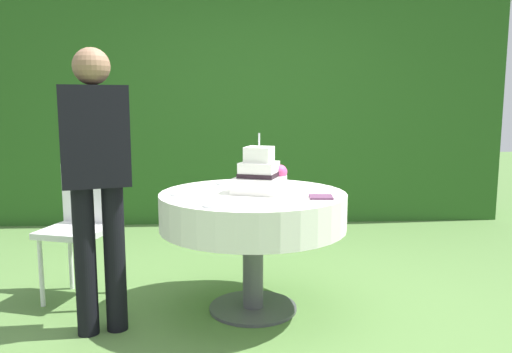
{
  "coord_description": "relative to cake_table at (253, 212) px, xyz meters",
  "views": [
    {
      "loc": [
        -0.15,
        -3.08,
        1.31
      ],
      "look_at": [
        0.02,
        0.0,
        0.86
      ],
      "focal_mm": 35.61,
      "sensor_mm": 36.0,
      "label": 1
    }
  ],
  "objects": [
    {
      "name": "wedding_cake",
      "position": [
        0.04,
        0.01,
        0.23
      ],
      "size": [
        0.37,
        0.37,
        0.37
      ],
      "color": "white",
      "rests_on": "cake_table"
    },
    {
      "name": "foliage_hedge",
      "position": [
        0.0,
        2.63,
        0.64
      ],
      "size": [
        5.69,
        0.61,
        2.55
      ],
      "primitive_type": "cube",
      "color": "#28561E",
      "rests_on": "ground_plane"
    },
    {
      "name": "napkin_stack",
      "position": [
        0.39,
        -0.2,
        0.13
      ],
      "size": [
        0.15,
        0.15,
        0.01
      ],
      "primitive_type": "cube",
      "rotation": [
        0.0,
        0.0,
        -0.1
      ],
      "color": "#603856",
      "rests_on": "cake_table"
    },
    {
      "name": "serving_plate_left",
      "position": [
        -0.44,
        -0.07,
        0.13
      ],
      "size": [
        0.11,
        0.11,
        0.01
      ],
      "primitive_type": "cylinder",
      "color": "white",
      "rests_on": "cake_table"
    },
    {
      "name": "serving_plate_near",
      "position": [
        -0.22,
        -0.4,
        0.13
      ],
      "size": [
        0.14,
        0.14,
        0.01
      ],
      "primitive_type": "cylinder",
      "color": "white",
      "rests_on": "cake_table"
    },
    {
      "name": "standing_person",
      "position": [
        -0.88,
        -0.27,
        0.29
      ],
      "size": [
        0.4,
        0.3,
        1.6
      ],
      "color": "black",
      "rests_on": "ground_plane"
    },
    {
      "name": "cake_table",
      "position": [
        0.0,
        0.0,
        0.0
      ],
      "size": [
        1.16,
        1.16,
        0.76
      ],
      "color": "#4C4C51",
      "rests_on": "ground_plane"
    },
    {
      "name": "serving_plate_far",
      "position": [
        -0.17,
        0.34,
        0.13
      ],
      "size": [
        0.12,
        0.12,
        0.01
      ],
      "primitive_type": "cylinder",
      "color": "white",
      "rests_on": "cake_table"
    },
    {
      "name": "ground_plane",
      "position": [
        0.0,
        0.0,
        -0.64
      ],
      "size": [
        20.0,
        20.0,
        0.0
      ],
      "primitive_type": "plane",
      "color": "#547A3D"
    },
    {
      "name": "garden_chair",
      "position": [
        -1.13,
        0.31,
        -0.09
      ],
      "size": [
        0.5,
        0.5,
        0.89
      ],
      "color": "white",
      "rests_on": "ground_plane"
    }
  ]
}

